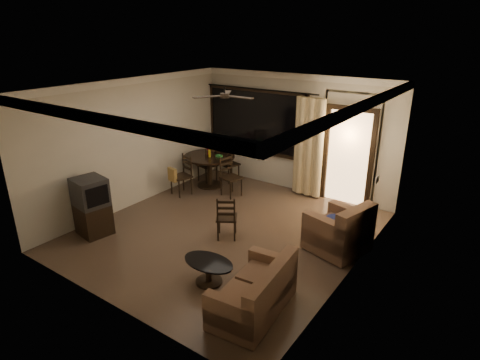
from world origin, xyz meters
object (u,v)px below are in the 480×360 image
Objects in this scene: tv_cabinet at (92,206)px; sofa at (257,294)px; dining_table at (209,162)px; dining_chair_south at (181,182)px; dining_chair_east at (231,184)px; side_chair at (227,225)px; dining_chair_west at (208,171)px; armchair at (340,232)px; coffee_table at (209,268)px; dining_chair_north at (229,170)px.

sofa is at bearing 7.19° from tv_cabinet.
dining_table is 0.92m from dining_chair_south.
side_chair is at bearing -132.19° from dining_chair_east.
dining_chair_south reaches higher than side_chair.
dining_chair_west is at bearing 139.05° from dining_table.
dining_chair_west is 1.00× the size of dining_chair_south.
armchair is at bearing -93.47° from dining_chair_east.
tv_cabinet is 2.86m from coffee_table.
dining_chair_west is at bearing 105.20° from dining_chair_south.
sofa is 1.71× the size of coffee_table.
dining_table is at bearing 95.20° from tv_cabinet.
armchair is at bearing 36.04° from tv_cabinet.
dining_chair_east and dining_chair_north have the same top height.
side_chair is (2.20, 1.34, -0.31)m from tv_cabinet.
dining_table is at bearing 130.89° from sofa.
dining_chair_north is (0.40, 1.40, -0.02)m from dining_chair_south.
dining_chair_east is at bearing 177.86° from armchair.
dining_chair_north is at bearing 93.04° from tv_cabinet.
side_chair is at bearing -44.31° from dining_table.
side_chair is (1.96, -1.92, -0.37)m from dining_table.
dining_chair_east reaches higher than side_chair.
dining_chair_east is at bearing 45.70° from dining_chair_south.
dining_chair_north is at bearing 124.97° from sofa.
armchair is at bearing 168.89° from dining_chair_north.
coffee_table is (2.83, -3.44, -0.03)m from dining_chair_west.
coffee_table is at bearing -107.17° from armchair.
dining_chair_north reaches higher than coffee_table.
side_chair is (2.19, -2.12, -0.02)m from dining_chair_west.
dining_chair_north is 1.09× the size of side_chair.
dining_chair_south is 0.84× the size of tv_cabinet.
dining_chair_west is 0.64× the size of sofa.
dining_chair_south is (-0.21, -0.83, -0.32)m from dining_table.
dining_chair_west is (-0.23, 0.20, -0.34)m from dining_table.
sofa is 1.01m from coffee_table.
armchair is (3.72, -1.74, 0.10)m from dining_chair_north.
tv_cabinet is at bearing -94.24° from dining_table.
tv_cabinet reaches higher than dining_chair_west.
dining_chair_south is at bearing -104.00° from dining_table.
armchair is at bearing 85.58° from dining_chair_west.
dining_table is 2.77m from side_chair.
dining_chair_south is 0.85× the size of armchair.
dining_chair_south is 0.64× the size of sofa.
tv_cabinet reaches higher than armchair.
dining_table reaches higher than armchair.
dining_chair_north is 0.64× the size of sofa.
side_chair is at bearing 115.68° from coffee_table.
dining_chair_east reaches higher than coffee_table.
side_chair is at bearing 59.93° from dining_chair_west.
dining_chair_south is 4.13m from armchair.
dining_table is 1.33× the size of dining_chair_north.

